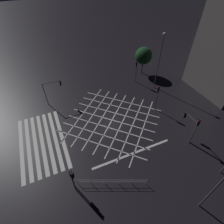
{
  "coord_description": "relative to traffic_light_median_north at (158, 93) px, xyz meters",
  "views": [
    {
      "loc": [
        17.55,
        -7.59,
        19.63
      ],
      "look_at": [
        0.0,
        0.0,
        1.72
      ],
      "focal_mm": 28.0,
      "sensor_mm": 36.0,
      "label": 1
    }
  ],
  "objects": [
    {
      "name": "pedestrian_railing",
      "position": [
        8.95,
        -11.57,
        -2.59
      ],
      "size": [
        3.09,
        7.09,
        1.05
      ],
      "rotation": [
        0.0,
        0.0,
        1.16
      ],
      "color": "#B7B7BC",
      "rests_on": "ground_plane"
    },
    {
      "name": "traffic_light_ne_main",
      "position": [
        6.46,
        0.62,
        -0.4
      ],
      "size": [
        2.4,
        0.36,
        3.9
      ],
      "rotation": [
        0.0,
        0.0,
        3.14
      ],
      "color": "#424244",
      "rests_on": "ground_plane"
    },
    {
      "name": "traffic_light_se_cross",
      "position": [
        7.86,
        -15.45,
        -0.67
      ],
      "size": [
        0.36,
        0.39,
        3.62
      ],
      "rotation": [
        0.0,
        0.0,
        1.57
      ],
      "color": "#424244",
      "rests_on": "ground_plane"
    },
    {
      "name": "traffic_light_se_main",
      "position": [
        7.42,
        -15.51,
        -0.91
      ],
      "size": [
        0.39,
        0.36,
        3.28
      ],
      "rotation": [
        0.0,
        0.0,
        3.14
      ],
      "color": "#424244",
      "rests_on": "ground_plane"
    },
    {
      "name": "traffic_light_ne_cross",
      "position": [
        7.81,
        0.47,
        0.01
      ],
      "size": [
        0.36,
        0.39,
        4.6
      ],
      "rotation": [
        0.0,
        0.0,
        -1.57
      ],
      "color": "#424244",
      "rests_on": "ground_plane"
    },
    {
      "name": "traffic_light_sw_cross",
      "position": [
        -8.22,
        -14.56,
        -0.09
      ],
      "size": [
        0.36,
        3.02,
        4.28
      ],
      "rotation": [
        0.0,
        0.0,
        1.57
      ],
      "color": "#424244",
      "rests_on": "ground_plane"
    },
    {
      "name": "street_lamp_far",
      "position": [
        -5.29,
        3.43,
        3.66
      ],
      "size": [
        0.5,
        0.5,
        10.28
      ],
      "color": "#424244",
      "rests_on": "ground_plane"
    },
    {
      "name": "traffic_light_nw_cross",
      "position": [
        -8.51,
        0.98,
        -0.13
      ],
      "size": [
        0.36,
        0.39,
        4.39
      ],
      "rotation": [
        0.0,
        0.0,
        -1.57
      ],
      "color": "#424244",
      "rests_on": "ground_plane"
    },
    {
      "name": "street_tree_near",
      "position": [
        -11.02,
        4.01,
        0.63
      ],
      "size": [
        3.4,
        3.4,
        5.6
      ],
      "color": "brown",
      "rests_on": "ground_plane"
    },
    {
      "name": "traffic_light_median_north",
      "position": [
        0.0,
        0.0,
        0.0
      ],
      "size": [
        0.36,
        0.39,
        4.59
      ],
      "rotation": [
        0.0,
        0.0,
        -1.57
      ],
      "color": "#424244",
      "rests_on": "ground_plane"
    },
    {
      "name": "street_lamp_east",
      "position": [
        14.64,
        -4.12,
        2.23
      ],
      "size": [
        0.41,
        0.41,
        8.72
      ],
      "color": "#424244",
      "rests_on": "ground_plane"
    },
    {
      "name": "ground_plane",
      "position": [
        -0.43,
        -7.51,
        -3.26
      ],
      "size": [
        200.0,
        200.0,
        0.0
      ],
      "primitive_type": "plane",
      "color": "black"
    },
    {
      "name": "road_markings",
      "position": [
        -0.11,
        -13.51,
        -3.26
      ],
      "size": [
        16.77,
        21.96,
        0.01
      ],
      "color": "silver",
      "rests_on": "ground_plane"
    }
  ]
}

